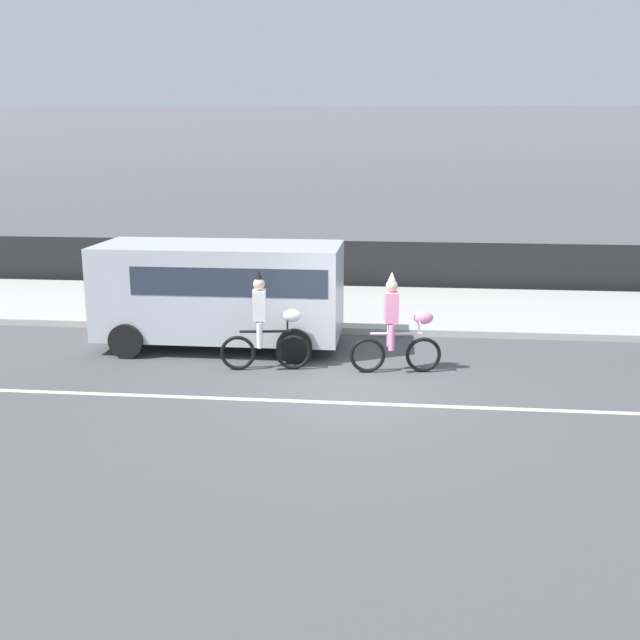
{
  "coord_description": "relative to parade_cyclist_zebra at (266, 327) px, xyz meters",
  "views": [
    {
      "loc": [
        0.78,
        -12.24,
        4.25
      ],
      "look_at": [
        -0.67,
        1.2,
        1.0
      ],
      "focal_mm": 42.0,
      "sensor_mm": 36.0,
      "label": 1
    }
  ],
  "objects": [
    {
      "name": "building_backdrop",
      "position": [
        0.46,
        16.79,
        1.84
      ],
      "size": [
        28.0,
        8.0,
        5.36
      ],
      "primitive_type": "cube",
      "color": "#99939E",
      "rests_on": "ground"
    },
    {
      "name": "parade_cyclist_pink",
      "position": [
        2.45,
        0.1,
        0.0
      ],
      "size": [
        1.71,
        0.52,
        1.92
      ],
      "color": "black",
      "rests_on": "ground"
    },
    {
      "name": "parked_van_silver",
      "position": [
        -1.15,
        1.49,
        0.44
      ],
      "size": [
        5.0,
        2.22,
        2.18
      ],
      "color": "silver",
      "rests_on": "ground"
    },
    {
      "name": "sidewalk_curb",
      "position": [
        1.69,
        5.29,
        -0.77
      ],
      "size": [
        60.0,
        5.0,
        0.15
      ],
      "primitive_type": "cube",
      "color": "#ADAAA3",
      "rests_on": "ground"
    },
    {
      "name": "parade_cyclist_zebra",
      "position": [
        0.0,
        0.0,
        0.0
      ],
      "size": [
        1.71,
        0.52,
        1.92
      ],
      "color": "black",
      "rests_on": "ground"
    },
    {
      "name": "fence_line",
      "position": [
        1.69,
        8.19,
        -0.14
      ],
      "size": [
        40.0,
        0.08,
        1.4
      ],
      "primitive_type": "cube",
      "color": "black",
      "rests_on": "ground"
    },
    {
      "name": "ground_plane",
      "position": [
        1.69,
        -1.21,
        -0.84
      ],
      "size": [
        80.0,
        80.0,
        0.0
      ],
      "primitive_type": "plane",
      "color": "#4C4C4F"
    },
    {
      "name": "road_centre_line",
      "position": [
        1.69,
        -1.71,
        -0.84
      ],
      "size": [
        36.0,
        0.14,
        0.01
      ],
      "primitive_type": "cube",
      "color": "beige",
      "rests_on": "ground"
    }
  ]
}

